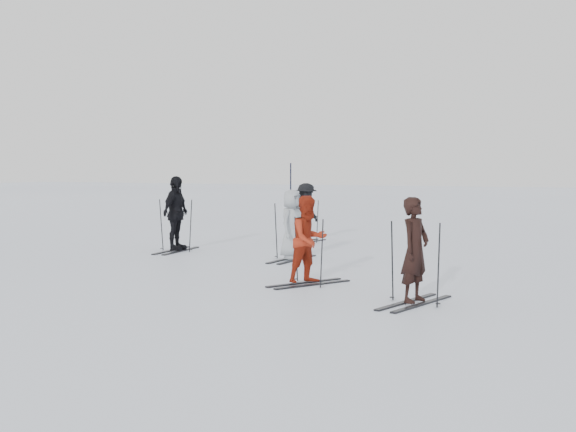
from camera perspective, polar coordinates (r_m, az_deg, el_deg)
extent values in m
plane|color=silver|center=(14.31, -1.58, -4.26)|extent=(120.00, 120.00, 0.00)
imported|color=black|center=(10.86, 10.00, -2.79)|extent=(0.52, 0.65, 1.56)
imported|color=maroon|center=(12.45, 1.65, -1.99)|extent=(0.87, 0.92, 1.51)
imported|color=#9CA2A5|center=(15.69, 0.30, -0.76)|extent=(0.54, 0.77, 1.50)
imported|color=black|center=(17.48, -8.86, 0.13)|extent=(0.49, 1.06, 1.78)
imported|color=black|center=(19.34, 1.43, 0.22)|extent=(0.75, 1.09, 1.56)
cylinder|color=black|center=(24.50, 0.21, 1.70)|extent=(0.05, 0.05, 2.14)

